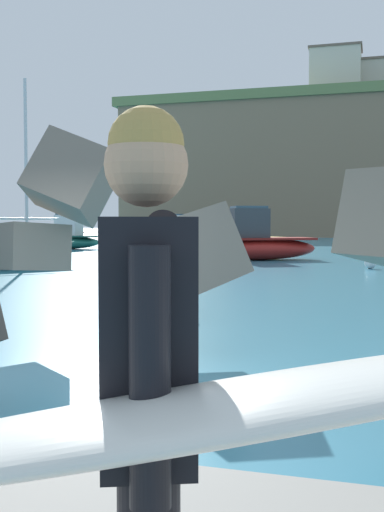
# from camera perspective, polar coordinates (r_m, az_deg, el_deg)

# --- Properties ---
(ground_plane) EXTENTS (400.00, 400.00, 0.00)m
(ground_plane) POSITION_cam_1_polar(r_m,az_deg,el_deg) (6.35, -11.87, -12.80)
(ground_plane) COLOR teal
(breakwater_jetty) EXTENTS (29.29, 8.63, 3.04)m
(breakwater_jetty) POSITION_cam_1_polar(r_m,az_deg,el_deg) (8.52, -15.17, -0.18)
(breakwater_jetty) COLOR #4C4944
(breakwater_jetty) RESTS_ON ground
(surfer_with_board) EXTENTS (2.07, 1.45, 1.78)m
(surfer_with_board) POSITION_cam_1_polar(r_m,az_deg,el_deg) (1.51, -2.73, -14.27)
(surfer_with_board) COLOR black
(surfer_with_board) RESTS_ON walkway_path
(boat_near_left) EXTENTS (5.50, 2.81, 2.50)m
(boat_near_left) POSITION_cam_1_polar(r_m,az_deg,el_deg) (51.90, -1.21, 2.00)
(boat_near_left) COLOR #1E6656
(boat_near_left) RESTS_ON ground
(boat_near_right) EXTENTS (3.91, 4.30, 7.21)m
(boat_near_right) POSITION_cam_1_polar(r_m,az_deg,el_deg) (24.46, -15.63, 0.25)
(boat_near_right) COLOR #1E6656
(boat_near_right) RESTS_ON ground
(boat_mid_centre) EXTENTS (5.21, 2.09, 2.40)m
(boat_mid_centre) POSITION_cam_1_polar(r_m,az_deg,el_deg) (42.21, -11.65, 1.63)
(boat_mid_centre) COLOR #1E6656
(boat_mid_centre) RESTS_ON ground
(boat_mid_right) EXTENTS (6.00, 4.53, 2.52)m
(boat_mid_right) POSITION_cam_1_polar(r_m,az_deg,el_deg) (29.12, 5.90, 1.18)
(boat_mid_right) COLOR maroon
(boat_mid_right) RESTS_ON ground
(boat_far_left) EXTENTS (2.28, 6.05, 2.44)m
(boat_far_left) POSITION_cam_1_polar(r_m,az_deg,el_deg) (49.99, -11.75, 1.87)
(boat_far_left) COLOR maroon
(boat_far_left) RESTS_ON ground
(boat_far_right) EXTENTS (4.97, 3.97, 1.99)m
(boat_far_right) POSITION_cam_1_polar(r_m,az_deg,el_deg) (40.52, 5.56, 1.48)
(boat_far_right) COLOR #EAC64C
(boat_far_right) RESTS_ON ground
(mooring_buoy_inner) EXTENTS (0.44, 0.44, 0.44)m
(mooring_buoy_inner) POSITION_cam_1_polar(r_m,az_deg,el_deg) (24.27, 16.12, -0.63)
(mooring_buoy_inner) COLOR silver
(mooring_buoy_inner) RESTS_ON ground
(station_building_west) EXTENTS (6.22, 6.17, 4.99)m
(station_building_west) POSITION_cam_1_polar(r_m,az_deg,el_deg) (88.64, 17.09, 15.19)
(station_building_west) COLOR #B2ADA3
(station_building_west) RESTS_ON headland_bluff
(station_building_central) EXTENTS (6.73, 4.75, 6.43)m
(station_building_central) POSITION_cam_1_polar(r_m,az_deg,el_deg) (86.15, 13.09, 16.10)
(station_building_central) COLOR beige
(station_building_central) RESTS_ON headland_bluff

